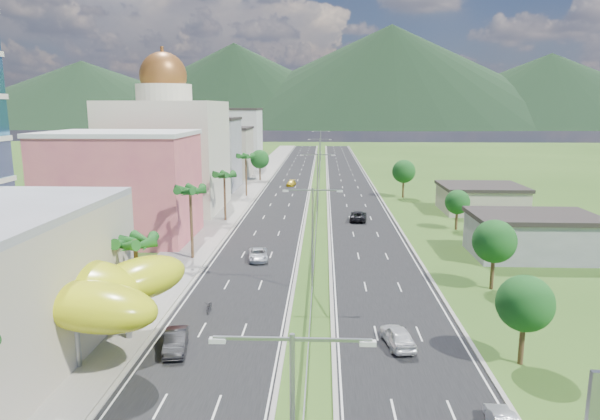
# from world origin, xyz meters

# --- Properties ---
(ground) EXTENTS (500.00, 500.00, 0.00)m
(ground) POSITION_xyz_m (0.00, 0.00, 0.00)
(ground) COLOR #2D5119
(ground) RESTS_ON ground
(road_left) EXTENTS (11.00, 260.00, 0.04)m
(road_left) POSITION_xyz_m (-7.50, 90.00, 0.02)
(road_left) COLOR black
(road_left) RESTS_ON ground
(road_right) EXTENTS (11.00, 260.00, 0.04)m
(road_right) POSITION_xyz_m (7.50, 90.00, 0.02)
(road_right) COLOR black
(road_right) RESTS_ON ground
(sidewalk_left) EXTENTS (7.00, 260.00, 0.12)m
(sidewalk_left) POSITION_xyz_m (-17.00, 90.00, 0.06)
(sidewalk_left) COLOR gray
(sidewalk_left) RESTS_ON ground
(median_guardrail) EXTENTS (0.10, 216.06, 0.76)m
(median_guardrail) POSITION_xyz_m (0.00, 71.99, 0.62)
(median_guardrail) COLOR gray
(median_guardrail) RESTS_ON ground
(streetlight_median_b) EXTENTS (6.04, 0.25, 11.00)m
(streetlight_median_b) POSITION_xyz_m (0.00, 10.00, 6.75)
(streetlight_median_b) COLOR gray
(streetlight_median_b) RESTS_ON ground
(streetlight_median_c) EXTENTS (6.04, 0.25, 11.00)m
(streetlight_median_c) POSITION_xyz_m (0.00, 50.00, 6.75)
(streetlight_median_c) COLOR gray
(streetlight_median_c) RESTS_ON ground
(streetlight_median_d) EXTENTS (6.04, 0.25, 11.00)m
(streetlight_median_d) POSITION_xyz_m (0.00, 95.00, 6.75)
(streetlight_median_d) COLOR gray
(streetlight_median_d) RESTS_ON ground
(streetlight_median_e) EXTENTS (6.04, 0.25, 11.00)m
(streetlight_median_e) POSITION_xyz_m (0.00, 140.00, 6.75)
(streetlight_median_e) COLOR gray
(streetlight_median_e) RESTS_ON ground
(lime_canopy) EXTENTS (18.00, 15.00, 7.40)m
(lime_canopy) POSITION_xyz_m (-20.00, -4.00, 4.99)
(lime_canopy) COLOR #C6CD14
(lime_canopy) RESTS_ON ground
(pink_shophouse) EXTENTS (20.00, 15.00, 15.00)m
(pink_shophouse) POSITION_xyz_m (-28.00, 32.00, 7.50)
(pink_shophouse) COLOR #CC5367
(pink_shophouse) RESTS_ON ground
(domed_building) EXTENTS (20.00, 20.00, 28.70)m
(domed_building) POSITION_xyz_m (-28.00, 55.00, 11.35)
(domed_building) COLOR beige
(domed_building) RESTS_ON ground
(midrise_grey) EXTENTS (16.00, 15.00, 16.00)m
(midrise_grey) POSITION_xyz_m (-27.00, 80.00, 8.00)
(midrise_grey) COLOR gray
(midrise_grey) RESTS_ON ground
(midrise_beige) EXTENTS (16.00, 15.00, 13.00)m
(midrise_beige) POSITION_xyz_m (-27.00, 102.00, 6.50)
(midrise_beige) COLOR #B1A891
(midrise_beige) RESTS_ON ground
(midrise_white) EXTENTS (16.00, 15.00, 18.00)m
(midrise_white) POSITION_xyz_m (-27.00, 125.00, 9.00)
(midrise_white) COLOR silver
(midrise_white) RESTS_ON ground
(shed_near) EXTENTS (15.00, 10.00, 5.00)m
(shed_near) POSITION_xyz_m (28.00, 25.00, 2.50)
(shed_near) COLOR gray
(shed_near) RESTS_ON ground
(shed_far) EXTENTS (14.00, 12.00, 4.40)m
(shed_far) POSITION_xyz_m (30.00, 55.00, 2.20)
(shed_far) COLOR #B1A891
(shed_far) RESTS_ON ground
(palm_tree_b) EXTENTS (3.60, 3.60, 8.10)m
(palm_tree_b) POSITION_xyz_m (-15.50, 2.00, 7.06)
(palm_tree_b) COLOR #47301C
(palm_tree_b) RESTS_ON ground
(palm_tree_c) EXTENTS (3.60, 3.60, 9.60)m
(palm_tree_c) POSITION_xyz_m (-15.50, 22.00, 8.50)
(palm_tree_c) COLOR #47301C
(palm_tree_c) RESTS_ON ground
(palm_tree_d) EXTENTS (3.60, 3.60, 8.60)m
(palm_tree_d) POSITION_xyz_m (-15.50, 45.00, 7.54)
(palm_tree_d) COLOR #47301C
(palm_tree_d) RESTS_ON ground
(palm_tree_e) EXTENTS (3.60, 3.60, 9.40)m
(palm_tree_e) POSITION_xyz_m (-15.50, 70.00, 8.31)
(palm_tree_e) COLOR #47301C
(palm_tree_e) RESTS_ON ground
(leafy_tree_lfar) EXTENTS (4.90, 4.90, 8.05)m
(leafy_tree_lfar) POSITION_xyz_m (-15.50, 95.00, 5.58)
(leafy_tree_lfar) COLOR #47301C
(leafy_tree_lfar) RESTS_ON ground
(leafy_tree_ra) EXTENTS (4.20, 4.20, 6.90)m
(leafy_tree_ra) POSITION_xyz_m (16.00, -5.00, 4.78)
(leafy_tree_ra) COLOR #47301C
(leafy_tree_ra) RESTS_ON ground
(leafy_tree_rb) EXTENTS (4.55, 4.55, 7.47)m
(leafy_tree_rb) POSITION_xyz_m (19.00, 12.00, 5.18)
(leafy_tree_rb) COLOR #47301C
(leafy_tree_rb) RESTS_ON ground
(leafy_tree_rc) EXTENTS (3.85, 3.85, 6.33)m
(leafy_tree_rc) POSITION_xyz_m (22.00, 40.00, 4.37)
(leafy_tree_rc) COLOR #47301C
(leafy_tree_rc) RESTS_ON ground
(leafy_tree_rd) EXTENTS (4.90, 4.90, 8.05)m
(leafy_tree_rd) POSITION_xyz_m (18.00, 70.00, 5.58)
(leafy_tree_rd) COLOR #47301C
(leafy_tree_rd) RESTS_ON ground
(mountain_ridge) EXTENTS (860.00, 140.00, 90.00)m
(mountain_ridge) POSITION_xyz_m (60.00, 450.00, 0.00)
(mountain_ridge) COLOR black
(mountain_ridge) RESTS_ON ground
(car_dark_left) EXTENTS (2.46, 4.98, 1.57)m
(car_dark_left) POSITION_xyz_m (-10.49, -4.02, 0.82)
(car_dark_left) COLOR black
(car_dark_left) RESTS_ON road_left
(car_silver_mid_left) EXTENTS (3.03, 5.37, 1.42)m
(car_silver_mid_left) POSITION_xyz_m (-7.08, 21.58, 0.75)
(car_silver_mid_left) COLOR #B6B9BF
(car_silver_mid_left) RESTS_ON road_left
(car_yellow_far_left) EXTENTS (2.37, 4.68, 1.30)m
(car_yellow_far_left) POSITION_xyz_m (-6.76, 85.63, 0.69)
(car_yellow_far_left) COLOR gold
(car_yellow_far_left) RESTS_ON road_left
(car_white_near_right) EXTENTS (2.75, 5.10, 1.65)m
(car_white_near_right) POSITION_xyz_m (7.16, -2.34, 0.86)
(car_white_near_right) COLOR silver
(car_white_near_right) RESTS_ON road_right
(car_dark_far_right) EXTENTS (3.28, 6.05, 1.61)m
(car_dark_far_right) POSITION_xyz_m (7.01, 45.93, 0.85)
(car_dark_far_right) COLOR black
(car_dark_far_right) RESTS_ON road_right
(motorcycle) EXTENTS (0.63, 2.00, 1.27)m
(motorcycle) POSITION_xyz_m (-9.59, 4.31, 0.68)
(motorcycle) COLOR black
(motorcycle) RESTS_ON road_left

